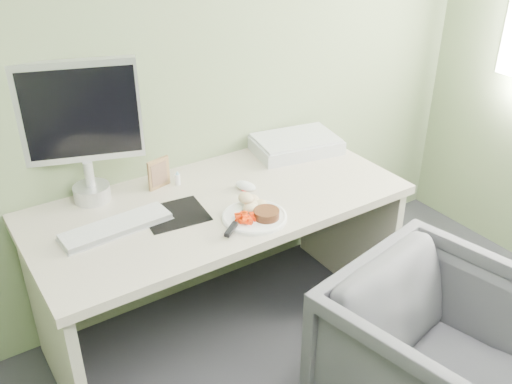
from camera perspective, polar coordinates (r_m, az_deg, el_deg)
wall_back at (r=2.52m, az=-8.69°, el=15.24°), size 3.50×0.00×3.50m
desk at (r=2.53m, az=-3.67°, el=-4.36°), size 1.60×0.75×0.73m
plate at (r=2.29m, az=-0.16°, el=-2.54°), size 0.26×0.26×0.01m
steak at (r=2.27m, az=1.05°, el=-2.20°), size 0.14×0.14×0.03m
potato_pile at (r=2.32m, az=-0.33°, el=-1.08°), size 0.11×0.08×0.06m
carrot_heap at (r=2.25m, az=-1.00°, el=-2.39°), size 0.07×0.06×0.04m
steak_knife at (r=2.22m, az=-2.14°, el=-3.25°), size 0.21×0.17×0.02m
mousepad at (r=2.35m, az=-8.12°, el=-2.22°), size 0.27×0.24×0.00m
keyboard at (r=2.29m, az=-13.80°, el=-3.33°), size 0.43×0.15×0.02m
computer_mouse at (r=2.50m, az=-1.04°, el=0.61°), size 0.09×0.12×0.04m
photo_frame at (r=2.53m, az=-9.70°, el=1.86°), size 0.11×0.04×0.14m
eyedrop_bottle at (r=2.56m, az=-7.85°, el=1.37°), size 0.02×0.02×0.07m
scanner at (r=2.86m, az=3.97°, el=4.73°), size 0.46×0.35×0.06m
monitor at (r=2.41m, az=-17.22°, el=6.46°), size 0.48×0.21×0.60m
desk_chair at (r=2.34m, az=17.72°, el=-15.80°), size 0.86×0.87×0.68m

